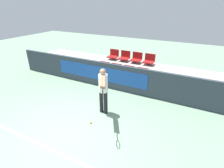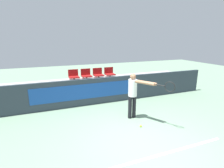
# 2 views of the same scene
# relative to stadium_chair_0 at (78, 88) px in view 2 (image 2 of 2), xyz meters

# --- Properties ---
(ground_plane) EXTENTS (30.00, 30.00, 0.00)m
(ground_plane) POSITION_rel_stadium_chair_0_xyz_m (0.95, -4.07, -0.58)
(ground_plane) COLOR gray
(court_baseline) EXTENTS (4.23, 0.08, 0.01)m
(court_baseline) POSITION_rel_stadium_chair_0_xyz_m (0.95, -4.59, -0.58)
(court_baseline) COLOR white
(court_baseline) RESTS_ON ground
(barrier_wall) EXTENTS (10.57, 0.14, 1.13)m
(barrier_wall) POSITION_rel_stadium_chair_0_xyz_m (0.93, -0.72, -0.01)
(barrier_wall) COLOR #2D3842
(barrier_wall) RESTS_ON ground
(bleacher_tier_front) EXTENTS (10.17, 1.03, 0.37)m
(bleacher_tier_front) POSITION_rel_stadium_chair_0_xyz_m (0.95, -0.12, -0.39)
(bleacher_tier_front) COLOR #9E9E99
(bleacher_tier_front) RESTS_ON ground
(bleacher_tier_middle) EXTENTS (10.17, 1.03, 0.75)m
(bleacher_tier_middle) POSITION_rel_stadium_chair_0_xyz_m (0.95, 0.91, -0.21)
(bleacher_tier_middle) COLOR #9E9E99
(bleacher_tier_middle) RESTS_ON ground
(stadium_chair_0) EXTENTS (0.50, 0.45, 0.49)m
(stadium_chair_0) POSITION_rel_stadium_chair_0_xyz_m (0.00, 0.00, 0.00)
(stadium_chair_0) COLOR #333333
(stadium_chair_0) RESTS_ON bleacher_tier_front
(stadium_chair_1) EXTENTS (0.50, 0.45, 0.49)m
(stadium_chair_1) POSITION_rel_stadium_chair_0_xyz_m (0.63, 0.00, 0.00)
(stadium_chair_1) COLOR #333333
(stadium_chair_1) RESTS_ON bleacher_tier_front
(stadium_chair_2) EXTENTS (0.50, 0.45, 0.49)m
(stadium_chair_2) POSITION_rel_stadium_chair_0_xyz_m (1.27, 0.00, 0.00)
(stadium_chair_2) COLOR #333333
(stadium_chair_2) RESTS_ON bleacher_tier_front
(stadium_chair_3) EXTENTS (0.50, 0.45, 0.49)m
(stadium_chair_3) POSITION_rel_stadium_chair_0_xyz_m (1.90, 0.00, 0.00)
(stadium_chair_3) COLOR #333333
(stadium_chair_3) RESTS_ON bleacher_tier_front
(stadium_chair_4) EXTENTS (0.50, 0.45, 0.49)m
(stadium_chair_4) POSITION_rel_stadium_chair_0_xyz_m (0.00, 1.03, 0.37)
(stadium_chair_4) COLOR #333333
(stadium_chair_4) RESTS_ON bleacher_tier_middle
(stadium_chair_5) EXTENTS (0.50, 0.45, 0.49)m
(stadium_chair_5) POSITION_rel_stadium_chair_0_xyz_m (0.63, 1.03, 0.37)
(stadium_chair_5) COLOR #333333
(stadium_chair_5) RESTS_ON bleacher_tier_middle
(stadium_chair_6) EXTENTS (0.50, 0.45, 0.49)m
(stadium_chair_6) POSITION_rel_stadium_chair_0_xyz_m (1.27, 1.03, 0.37)
(stadium_chair_6) COLOR #333333
(stadium_chair_6) RESTS_ON bleacher_tier_middle
(stadium_chair_7) EXTENTS (0.50, 0.45, 0.49)m
(stadium_chair_7) POSITION_rel_stadium_chair_0_xyz_m (1.90, 1.03, 0.37)
(stadium_chair_7) COLOR #333333
(stadium_chair_7) RESTS_ON bleacher_tier_middle
(tennis_player) EXTENTS (0.88, 1.40, 1.60)m
(tennis_player) POSITION_rel_stadium_chair_0_xyz_m (1.47, -2.57, 0.40)
(tennis_player) COLOR black
(tennis_player) RESTS_ON ground
(tennis_ball) EXTENTS (0.07, 0.07, 0.07)m
(tennis_ball) POSITION_rel_stadium_chair_0_xyz_m (1.37, -3.22, -0.55)
(tennis_ball) COLOR #CCDB33
(tennis_ball) RESTS_ON ground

